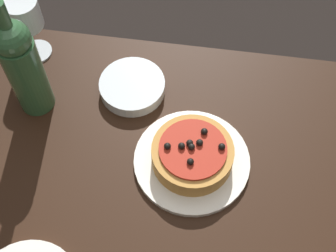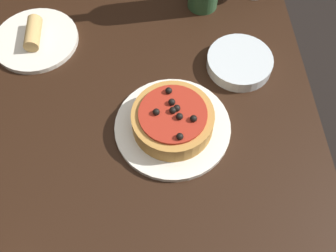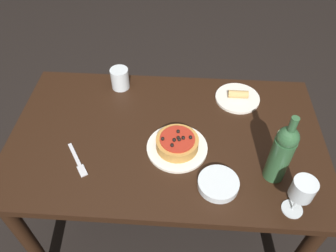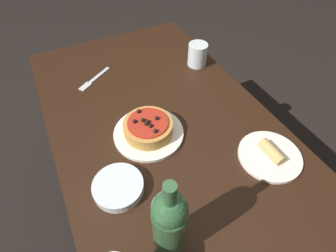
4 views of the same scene
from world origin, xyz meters
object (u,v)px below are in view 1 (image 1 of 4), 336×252
wine_glass (24,16)px  side_bowl (132,87)px  pizza (192,154)px  dining_table (208,213)px  dinner_plate (192,161)px  wine_bottle (23,65)px

wine_glass → side_bowl: size_ratio=1.11×
wine_glass → pizza: bearing=149.2°
dining_table → side_bowl: 0.33m
dining_table → wine_glass: (0.45, -0.31, 0.22)m
dinner_plate → wine_glass: (0.40, -0.24, 0.12)m
wine_glass → dining_table: bearing=145.7°
dining_table → wine_bottle: 0.50m
pizza → side_bowl: 0.23m
wine_bottle → side_bowl: wine_bottle is taller
pizza → wine_glass: 0.48m
dining_table → wine_glass: bearing=-34.3°
pizza → side_bowl: size_ratio=1.12×
dinner_plate → side_bowl: side_bowl is taller
dinner_plate → side_bowl: (0.15, -0.16, 0.01)m
dining_table → dinner_plate: size_ratio=5.34×
wine_bottle → side_bowl: 0.24m
pizza → side_bowl: pizza is taller
dinner_plate → wine_glass: size_ratio=1.46×
side_bowl → wine_glass: bearing=-17.3°
dinner_plate → dining_table: bearing=125.2°
dining_table → dinner_plate: dinner_plate is taller
side_bowl → dining_table: bearing=131.3°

